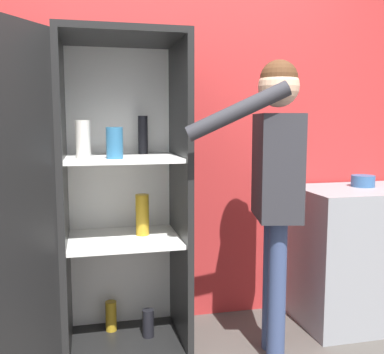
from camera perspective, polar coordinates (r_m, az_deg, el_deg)
wall_back at (r=2.92m, az=-4.18°, el=6.15°), size 7.00×0.06×2.55m
refrigerator at (r=2.49m, az=-11.80°, el=-2.92°), size 1.13×1.15×1.80m
person at (r=2.47m, az=10.52°, el=0.93°), size 0.69×0.51×1.64m
counter at (r=3.19m, az=20.22°, el=-9.30°), size 0.78×0.58×0.89m
bowl at (r=3.18m, az=20.88°, el=-0.47°), size 0.15×0.15×0.07m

